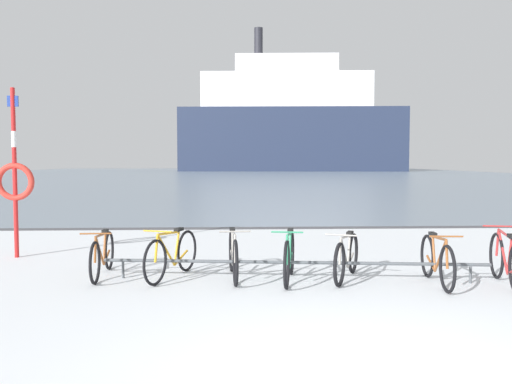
{
  "coord_description": "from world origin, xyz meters",
  "views": [
    {
      "loc": [
        -1.11,
        -4.08,
        1.82
      ],
      "look_at": [
        -0.69,
        5.81,
        1.23
      ],
      "focal_mm": 36.81,
      "sensor_mm": 36.0,
      "label": 1
    }
  ],
  "objects_px": {
    "bicycle_5": "(437,261)",
    "rescue_post": "(15,177)",
    "bicycle_0": "(102,255)",
    "bicycle_4": "(347,257)",
    "bicycle_2": "(233,255)",
    "bicycle_3": "(289,257)",
    "bicycle_1": "(172,255)",
    "bicycle_6": "(506,260)",
    "ferry_ship": "(290,123)"
  },
  "relations": [
    {
      "from": "bicycle_2",
      "to": "bicycle_5",
      "type": "relative_size",
      "value": 1.04
    },
    {
      "from": "bicycle_5",
      "to": "bicycle_6",
      "type": "height_order",
      "value": "bicycle_6"
    },
    {
      "from": "bicycle_2",
      "to": "bicycle_3",
      "type": "bearing_deg",
      "value": -15.45
    },
    {
      "from": "bicycle_6",
      "to": "rescue_post",
      "type": "relative_size",
      "value": 0.53
    },
    {
      "from": "bicycle_3",
      "to": "bicycle_5",
      "type": "bearing_deg",
      "value": -7.89
    },
    {
      "from": "bicycle_0",
      "to": "bicycle_2",
      "type": "height_order",
      "value": "bicycle_2"
    },
    {
      "from": "bicycle_0",
      "to": "bicycle_1",
      "type": "height_order",
      "value": "bicycle_1"
    },
    {
      "from": "bicycle_0",
      "to": "ferry_ship",
      "type": "bearing_deg",
      "value": 81.9
    },
    {
      "from": "bicycle_1",
      "to": "bicycle_2",
      "type": "xyz_separation_m",
      "value": [
        0.95,
        -0.07,
        -0.0
      ]
    },
    {
      "from": "ferry_ship",
      "to": "bicycle_2",
      "type": "bearing_deg",
      "value": -96.71
    },
    {
      "from": "bicycle_4",
      "to": "ferry_ship",
      "type": "xyz_separation_m",
      "value": [
        8.21,
        84.72,
        8.05
      ]
    },
    {
      "from": "bicycle_2",
      "to": "bicycle_5",
      "type": "height_order",
      "value": "bicycle_2"
    },
    {
      "from": "rescue_post",
      "to": "bicycle_6",
      "type": "bearing_deg",
      "value": -18.0
    },
    {
      "from": "bicycle_4",
      "to": "bicycle_1",
      "type": "bearing_deg",
      "value": 175.15
    },
    {
      "from": "bicycle_6",
      "to": "bicycle_4",
      "type": "bearing_deg",
      "value": 167.09
    },
    {
      "from": "bicycle_0",
      "to": "bicycle_3",
      "type": "distance_m",
      "value": 2.94
    },
    {
      "from": "bicycle_3",
      "to": "bicycle_0",
      "type": "bearing_deg",
      "value": 171.12
    },
    {
      "from": "bicycle_1",
      "to": "rescue_post",
      "type": "height_order",
      "value": "rescue_post"
    },
    {
      "from": "bicycle_0",
      "to": "bicycle_2",
      "type": "xyz_separation_m",
      "value": [
        2.06,
        -0.22,
        0.02
      ]
    },
    {
      "from": "bicycle_2",
      "to": "bicycle_3",
      "type": "distance_m",
      "value": 0.88
    },
    {
      "from": "bicycle_5",
      "to": "rescue_post",
      "type": "xyz_separation_m",
      "value": [
        -7.09,
        2.48,
        1.16
      ]
    },
    {
      "from": "bicycle_1",
      "to": "bicycle_2",
      "type": "distance_m",
      "value": 0.96
    },
    {
      "from": "bicycle_2",
      "to": "rescue_post",
      "type": "height_order",
      "value": "rescue_post"
    },
    {
      "from": "bicycle_0",
      "to": "bicycle_1",
      "type": "xyz_separation_m",
      "value": [
        1.11,
        -0.15,
        0.02
      ]
    },
    {
      "from": "bicycle_4",
      "to": "bicycle_2",
      "type": "bearing_deg",
      "value": 174.93
    },
    {
      "from": "bicycle_0",
      "to": "bicycle_5",
      "type": "xyz_separation_m",
      "value": [
        5.06,
        -0.75,
        0.01
      ]
    },
    {
      "from": "bicycle_6",
      "to": "rescue_post",
      "type": "xyz_separation_m",
      "value": [
        -8.06,
        2.62,
        1.14
      ]
    },
    {
      "from": "ferry_ship",
      "to": "rescue_post",
      "type": "bearing_deg",
      "value": -99.64
    },
    {
      "from": "bicycle_4",
      "to": "bicycle_6",
      "type": "bearing_deg",
      "value": -12.91
    },
    {
      "from": "bicycle_3",
      "to": "bicycle_4",
      "type": "bearing_deg",
      "value": 5.07
    },
    {
      "from": "bicycle_0",
      "to": "bicycle_5",
      "type": "height_order",
      "value": "bicycle_5"
    },
    {
      "from": "bicycle_5",
      "to": "bicycle_6",
      "type": "relative_size",
      "value": 0.98
    },
    {
      "from": "bicycle_0",
      "to": "bicycle_6",
      "type": "xyz_separation_m",
      "value": [
        6.03,
        -0.89,
        0.03
      ]
    },
    {
      "from": "bicycle_1",
      "to": "bicycle_5",
      "type": "distance_m",
      "value": 4.0
    },
    {
      "from": "bicycle_1",
      "to": "bicycle_5",
      "type": "bearing_deg",
      "value": -8.71
    },
    {
      "from": "bicycle_6",
      "to": "bicycle_5",
      "type": "bearing_deg",
      "value": 172.14
    },
    {
      "from": "bicycle_1",
      "to": "bicycle_4",
      "type": "xyz_separation_m",
      "value": [
        2.69,
        -0.23,
        -0.02
      ]
    },
    {
      "from": "bicycle_5",
      "to": "ferry_ship",
      "type": "xyz_separation_m",
      "value": [
        6.95,
        85.1,
        8.03
      ]
    },
    {
      "from": "bicycle_0",
      "to": "bicycle_6",
      "type": "height_order",
      "value": "bicycle_6"
    },
    {
      "from": "bicycle_5",
      "to": "ferry_ship",
      "type": "bearing_deg",
      "value": 85.33
    },
    {
      "from": "bicycle_3",
      "to": "bicycle_5",
      "type": "relative_size",
      "value": 1.0
    },
    {
      "from": "bicycle_2",
      "to": "bicycle_4",
      "type": "bearing_deg",
      "value": -5.07
    },
    {
      "from": "bicycle_0",
      "to": "bicycle_4",
      "type": "xyz_separation_m",
      "value": [
        3.8,
        -0.37,
        -0.0
      ]
    },
    {
      "from": "rescue_post",
      "to": "bicycle_0",
      "type": "bearing_deg",
      "value": -40.45
    },
    {
      "from": "bicycle_2",
      "to": "bicycle_1",
      "type": "bearing_deg",
      "value": 175.57
    },
    {
      "from": "bicycle_5",
      "to": "rescue_post",
      "type": "bearing_deg",
      "value": 160.68
    },
    {
      "from": "bicycle_2",
      "to": "bicycle_3",
      "type": "height_order",
      "value": "bicycle_3"
    },
    {
      "from": "bicycle_3",
      "to": "bicycle_4",
      "type": "height_order",
      "value": "bicycle_3"
    },
    {
      "from": "bicycle_4",
      "to": "rescue_post",
      "type": "xyz_separation_m",
      "value": [
        -5.83,
        2.11,
        1.17
      ]
    },
    {
      "from": "bicycle_5",
      "to": "bicycle_0",
      "type": "bearing_deg",
      "value": 171.54
    }
  ]
}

